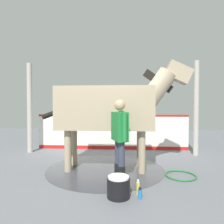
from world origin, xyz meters
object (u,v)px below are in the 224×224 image
handler (120,134)px  bottle_spray (140,194)px  wash_bucket (118,187)px  hose_coil (181,175)px  bottle_shampoo (138,188)px  horse (110,108)px

handler → bottle_spray: (-0.76, -0.36, -0.85)m
wash_bucket → hose_coil: (1.09, -1.27, -0.15)m
bottle_shampoo → hose_coil: (0.95, -0.94, -0.10)m
horse → wash_bucket: 1.98m
horse → bottle_shampoo: (-1.34, -0.60, -1.35)m
wash_bucket → bottle_spray: (-0.03, -0.35, -0.09)m
handler → hose_coil: 1.61m
bottle_shampoo → hose_coil: bottle_shampoo is taller
horse → handler: horse is taller
wash_bucket → bottle_shampoo: bearing=-67.6°
bottle_shampoo → bottle_spray: bottle_shampoo is taller
bottle_shampoo → bottle_spray: bearing=-171.6°
wash_bucket → hose_coil: wash_bucket is taller
horse → bottle_shampoo: size_ratio=14.25×
hose_coil → handler: bearing=105.4°
wash_bucket → bottle_shampoo: size_ratio=1.52×
horse → bottle_spray: horse is taller
bottle_spray → hose_coil: size_ratio=0.28×
wash_bucket → hose_coil: bearing=-49.3°
horse → bottle_spray: 2.13m
bottle_spray → hose_coil: bottle_spray is taller
horse → wash_bucket: size_ratio=9.40×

